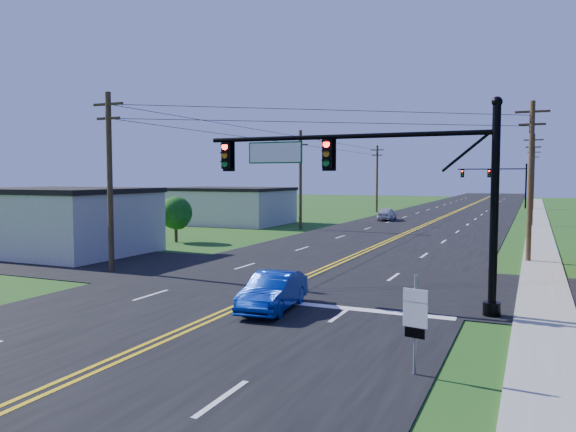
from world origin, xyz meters
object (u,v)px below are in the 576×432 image
at_px(route_sign, 415,318).
at_px(blue_car, 273,292).
at_px(signal_mast_far, 495,178).
at_px(signal_mast_main, 367,178).

bearing_deg(route_sign, blue_car, 153.51).
distance_m(signal_mast_far, blue_car, 74.40).
relative_size(signal_mast_far, blue_car, 2.71).
distance_m(signal_mast_far, route_sign, 78.98).
height_order(signal_mast_main, route_sign, signal_mast_main).
relative_size(signal_mast_far, route_sign, 4.46).
bearing_deg(signal_mast_far, blue_car, -92.22).
xyz_separation_m(signal_mast_far, route_sign, (3.06, -78.86, -3.11)).
relative_size(signal_mast_main, signal_mast_far, 1.03).
height_order(signal_mast_far, blue_car, signal_mast_far).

